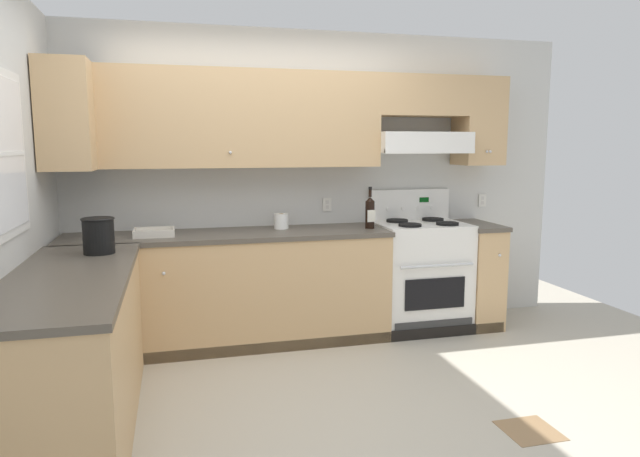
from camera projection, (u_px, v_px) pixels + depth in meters
name	position (u px, v px, depth m)	size (l,w,h in m)	color
ground_plane	(296.00, 407.00, 3.48)	(7.04, 7.04, 0.00)	#B2AA99
floor_accent_tile	(530.00, 430.00, 3.19)	(0.30, 0.30, 0.01)	olive
wall_back	(302.00, 159.00, 4.82)	(4.68, 0.57, 2.55)	silver
wall_left	(2.00, 192.00, 3.11)	(0.47, 4.00, 2.55)	silver
counter_back_run	(258.00, 288.00, 4.59)	(3.60, 0.65, 0.91)	tan
counter_left_run	(74.00, 356.00, 3.10)	(0.63, 1.91, 0.91)	tan
stove	(420.00, 274.00, 4.95)	(0.76, 0.62, 1.20)	white
wine_bottle	(370.00, 212.00, 4.69)	(0.08, 0.08, 0.35)	black
bowl	(154.00, 234.00, 4.31)	(0.30, 0.23, 0.06)	beige
bucket	(99.00, 235.00, 3.60)	(0.21, 0.21, 0.23)	black
paper_towel_roll	(281.00, 221.00, 4.68)	(0.12, 0.12, 0.13)	white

